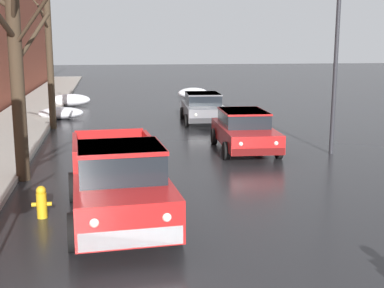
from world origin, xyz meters
TOP-DOWN VIEW (x-y plane):
  - left_sidewalk_slab at (-6.31, 18.00)m, footprint 3.11×80.00m
  - snow_bank_near_corner_left at (-4.61, 22.92)m, footprint 2.24×1.11m
  - snow_bank_along_left_kerb at (3.87, 31.70)m, footprint 2.13×1.39m
  - snow_bank_mid_block_left at (-4.43, 28.63)m, footprint 2.44×1.13m
  - bare_tree_second_along_sidewalk at (-4.65, 10.77)m, footprint 2.78×3.19m
  - bare_tree_mid_block at (-4.65, 19.86)m, footprint 1.25×3.46m
  - pickup_truck_red_approaching_near_lane at (-2.14, 6.97)m, footprint 2.26×5.12m
  - sedan_red_parked_kerbside_close at (2.45, 13.62)m, footprint 2.16×4.46m
  - sedan_grey_parked_kerbside_mid at (2.36, 20.45)m, footprint 2.28×4.52m
  - fire_hydrant at (-3.77, 7.52)m, footprint 0.42×0.22m
  - street_lamp_post at (5.28, 12.60)m, footprint 0.44×0.24m

SIDE VIEW (x-z plane):
  - left_sidewalk_slab at x=-6.31m, z-range 0.00..0.14m
  - snow_bank_near_corner_left at x=-4.61m, z-range -0.01..0.59m
  - fire_hydrant at x=-3.77m, z-range 0.00..0.71m
  - snow_bank_mid_block_left at x=-4.43m, z-range -0.01..0.73m
  - snow_bank_along_left_kerb at x=3.87m, z-range -0.01..0.76m
  - sedan_red_parked_kerbside_close at x=2.45m, z-range 0.04..1.46m
  - sedan_grey_parked_kerbside_mid at x=2.36m, z-range 0.04..1.46m
  - pickup_truck_red_approaching_near_lane at x=-2.14m, z-range 0.00..1.76m
  - bare_tree_second_along_sidewalk at x=-4.65m, z-range 0.12..5.91m
  - street_lamp_post at x=5.28m, z-range 0.35..6.22m
  - bare_tree_mid_block at x=-4.65m, z-range 0.08..7.34m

